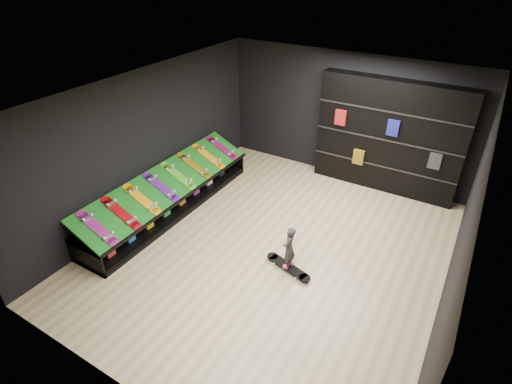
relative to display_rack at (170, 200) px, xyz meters
The scene contains 19 objects.
floor 2.56m from the display_rack, ahead, with size 6.00×7.00×0.01m, color #C8B587.
ceiling 3.75m from the display_rack, ahead, with size 6.00×7.00×0.01m, color white.
wall_back 4.51m from the display_rack, 53.92° to the left, with size 6.00×0.02×3.00m, color black.
wall_front 4.51m from the display_rack, 53.92° to the right, with size 6.00×0.02×3.00m, color black.
wall_left 1.33m from the display_rack, behind, with size 0.02×7.00×3.00m, color black.
wall_right 5.69m from the display_rack, ahead, with size 0.02×7.00×3.00m, color black.
display_rack is the anchor object (origin of this frame).
turf_ramp 0.46m from the display_rack, ahead, with size 1.00×4.50×0.04m, color #0D5511.
back_shelving 5.04m from the display_rack, 42.31° to the left, with size 3.24×0.38×2.59m, color black.
floor_skateboard 3.11m from the display_rack, ahead, with size 0.98×0.22×0.09m, color black, non-canonical shape.
child 3.10m from the display_rack, ahead, with size 0.19×0.13×0.50m, color black.
display_board_0 1.96m from the display_rack, 88.11° to the right, with size 0.98×0.22×0.09m, color #2626BF, non-canonical shape.
display_board_1 1.44m from the display_rack, 87.36° to the right, with size 0.98×0.22×0.09m, color red, non-canonical shape.
display_board_2 0.95m from the display_rack, 85.60° to the right, with size 0.98×0.22×0.09m, color yellow, non-canonical shape.
display_board_3 0.56m from the display_rack, 77.00° to the right, with size 0.98×0.22×0.09m, color purple, non-canonical shape.
display_board_4 0.56m from the display_rack, 77.00° to the left, with size 0.98×0.22×0.09m, color green, non-canonical shape.
display_board_5 0.95m from the display_rack, 85.60° to the left, with size 0.98×0.22×0.09m, color yellow, non-canonical shape.
display_board_6 1.44m from the display_rack, 87.36° to the left, with size 0.98×0.22×0.09m, color orange, non-canonical shape.
display_board_7 1.96m from the display_rack, 88.11° to the left, with size 0.98×0.22×0.09m, color #E5198C, non-canonical shape.
Camera 1 is at (2.78, -5.29, 4.96)m, focal length 28.00 mm.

